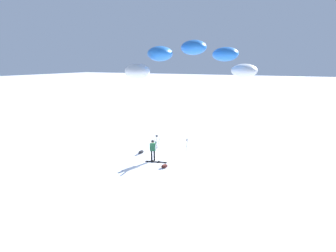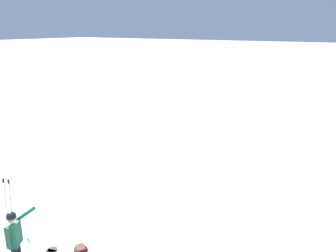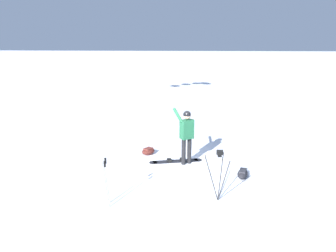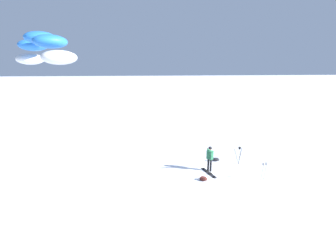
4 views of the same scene
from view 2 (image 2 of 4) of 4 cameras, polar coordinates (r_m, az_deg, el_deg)
name	(u,v)px [view 2 (image 2 of 4)]	position (r m, az deg, el deg)	size (l,w,h in m)	color
snowboarder	(14,236)	(9.65, -24.36, -16.50)	(0.58, 0.73, 1.81)	black
gear_bag_large	(81,250)	(10.36, -14.42, -19.51)	(0.65, 0.60, 0.23)	#4C1E19
ski_poles	(7,190)	(12.92, -25.39, -9.68)	(0.30, 0.19, 1.18)	gray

